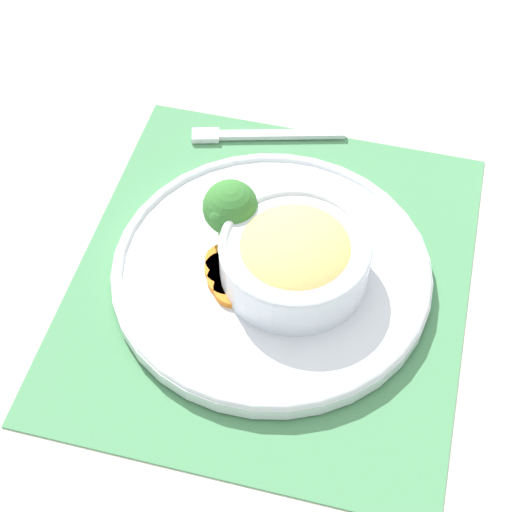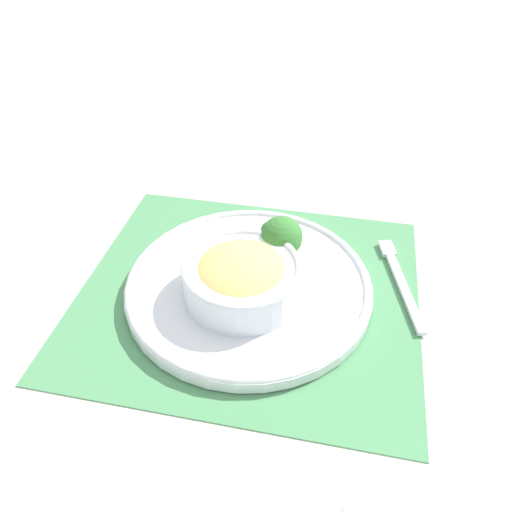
% 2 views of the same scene
% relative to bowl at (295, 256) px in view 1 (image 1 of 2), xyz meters
% --- Properties ---
extents(ground_plane, '(4.00, 4.00, 0.00)m').
position_rel_bowl_xyz_m(ground_plane, '(0.01, 0.02, -0.05)').
color(ground_plane, beige).
extents(placemat, '(0.50, 0.46, 0.00)m').
position_rel_bowl_xyz_m(placemat, '(0.01, 0.02, -0.05)').
color(placemat, '#4C8C59').
rests_on(placemat, ground_plane).
extents(plate, '(0.33, 0.33, 0.02)m').
position_rel_bowl_xyz_m(plate, '(0.01, 0.02, -0.04)').
color(plate, silver).
rests_on(plate, placemat).
extents(bowl, '(0.15, 0.15, 0.06)m').
position_rel_bowl_xyz_m(bowl, '(0.00, 0.00, 0.00)').
color(bowl, silver).
rests_on(bowl, plate).
extents(broccoli_floret, '(0.06, 0.06, 0.07)m').
position_rel_bowl_xyz_m(broccoli_floret, '(0.05, 0.07, 0.01)').
color(broccoli_floret, '#759E51').
rests_on(broccoli_floret, plate).
extents(carrot_slice_near, '(0.04, 0.04, 0.01)m').
position_rel_bowl_xyz_m(carrot_slice_near, '(0.01, 0.07, -0.03)').
color(carrot_slice_near, orange).
rests_on(carrot_slice_near, plate).
extents(carrot_slice_middle, '(0.04, 0.04, 0.01)m').
position_rel_bowl_xyz_m(carrot_slice_middle, '(-0.00, 0.07, -0.03)').
color(carrot_slice_middle, orange).
rests_on(carrot_slice_middle, plate).
extents(carrot_slice_far, '(0.04, 0.04, 0.01)m').
position_rel_bowl_xyz_m(carrot_slice_far, '(-0.02, 0.07, -0.03)').
color(carrot_slice_far, orange).
rests_on(carrot_slice_far, plate).
extents(carrot_slice_extra, '(0.04, 0.04, 0.01)m').
position_rel_bowl_xyz_m(carrot_slice_extra, '(-0.03, 0.06, -0.03)').
color(carrot_slice_extra, orange).
rests_on(carrot_slice_extra, plate).
extents(fork, '(0.04, 0.18, 0.01)m').
position_rel_bowl_xyz_m(fork, '(0.21, 0.07, -0.04)').
color(fork, silver).
rests_on(fork, placemat).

